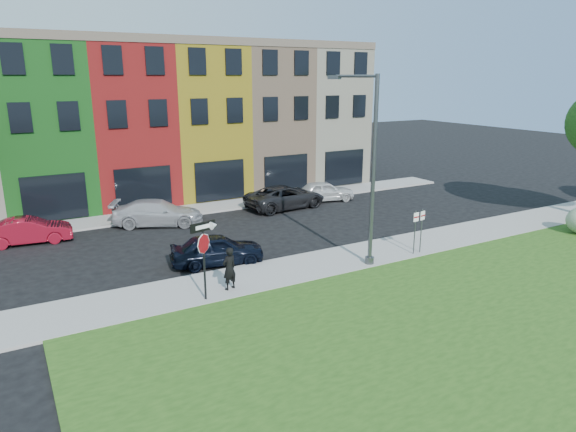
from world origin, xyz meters
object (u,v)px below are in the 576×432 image
man (229,269)px  sedan_near (217,249)px  street_lamp (369,172)px  stop_sign (204,245)px

man → sedan_near: 3.19m
sedan_near → man: bearing=177.7°
man → street_lamp: (6.43, -0.22, 3.24)m
man → sedan_near: (0.73, 3.09, -0.27)m
stop_sign → street_lamp: (7.58, 0.21, 1.96)m
stop_sign → sedan_near: size_ratio=0.69×
sedan_near → stop_sign: bearing=163.0°
stop_sign → street_lamp: bearing=-12.6°
street_lamp → stop_sign: bearing=160.4°
street_lamp → sedan_near: bearing=128.6°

